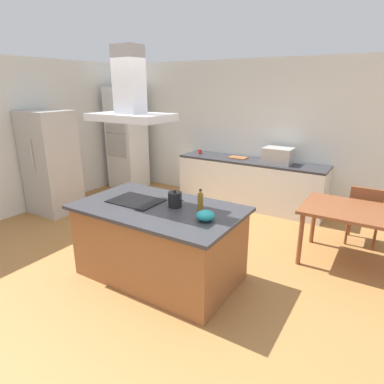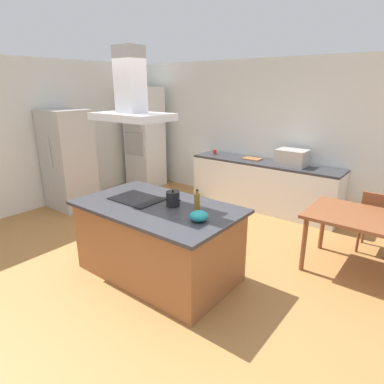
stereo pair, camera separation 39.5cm
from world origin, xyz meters
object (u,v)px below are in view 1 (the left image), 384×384
object	(u,v)px
olive_oil_bottle	(200,201)
mixing_bowl	(205,216)
cutting_board	(238,158)
dining_table	(361,217)
coffee_mug_red	(200,151)
countertop_microwave	(278,156)
tea_kettle	(175,199)
wall_oven_stack	(127,139)
refrigerator	(51,163)
range_hood	(130,97)
cooktop	(136,201)
chair_facing_back_wall	(365,212)

from	to	relation	value
olive_oil_bottle	mixing_bowl	xyz separation A→B (m)	(0.20, -0.23, -0.05)
cutting_board	dining_table	size ratio (longest dim) A/B	0.24
mixing_bowl	coffee_mug_red	world-z (taller)	mixing_bowl
olive_oil_bottle	dining_table	size ratio (longest dim) A/B	0.17
olive_oil_bottle	mixing_bowl	bearing A→B (deg)	-49.38
countertop_microwave	cutting_board	bearing A→B (deg)	176.37
tea_kettle	dining_table	bearing A→B (deg)	38.43
cutting_board	wall_oven_stack	xyz separation A→B (m)	(-2.58, -0.28, 0.19)
refrigerator	wall_oven_stack	bearing A→B (deg)	87.60
wall_oven_stack	mixing_bowl	bearing A→B (deg)	-37.32
cutting_board	tea_kettle	bearing A→B (deg)	-80.11
wall_oven_stack	refrigerator	world-z (taller)	wall_oven_stack
coffee_mug_red	range_hood	bearing A→B (deg)	-74.19
cooktop	wall_oven_stack	world-z (taller)	wall_oven_stack
tea_kettle	refrigerator	size ratio (longest dim) A/B	0.11
refrigerator	countertop_microwave	bearing A→B (deg)	31.83
cooktop	dining_table	bearing A→B (deg)	33.45
countertop_microwave	dining_table	distance (m)	2.06
tea_kettle	wall_oven_stack	distance (m)	3.99
cooktop	cutting_board	xyz separation A→B (m)	(0.01, 2.93, 0.00)
cutting_board	dining_table	world-z (taller)	cutting_board
cooktop	mixing_bowl	distance (m)	1.01
tea_kettle	mixing_bowl	size ratio (longest dim) A/B	1.06
cutting_board	olive_oil_bottle	bearing A→B (deg)	-74.05
tea_kettle	chair_facing_back_wall	bearing A→B (deg)	49.25
cutting_board	chair_facing_back_wall	bearing A→B (deg)	-17.57
cutting_board	refrigerator	bearing A→B (deg)	-140.53
wall_oven_stack	range_hood	bearing A→B (deg)	-45.92
countertop_microwave	coffee_mug_red	xyz separation A→B (m)	(-1.63, 0.03, -0.09)
olive_oil_bottle	wall_oven_stack	xyz separation A→B (m)	(-3.37, 2.49, 0.10)
coffee_mug_red	wall_oven_stack	world-z (taller)	wall_oven_stack
mixing_bowl	wall_oven_stack	world-z (taller)	wall_oven_stack
countertop_microwave	wall_oven_stack	world-z (taller)	wall_oven_stack
coffee_mug_red	tea_kettle	bearing A→B (deg)	-64.66
refrigerator	dining_table	size ratio (longest dim) A/B	1.30
cutting_board	range_hood	size ratio (longest dim) A/B	0.38
tea_kettle	olive_oil_bottle	xyz separation A→B (m)	(0.30, 0.06, 0.01)
cooktop	coffee_mug_red	size ratio (longest dim) A/B	6.67
coffee_mug_red	olive_oil_bottle	bearing A→B (deg)	-59.36
coffee_mug_red	cutting_board	distance (m)	0.84
mixing_bowl	dining_table	distance (m)	2.10
coffee_mug_red	refrigerator	bearing A→B (deg)	-130.03
chair_facing_back_wall	tea_kettle	bearing A→B (deg)	-130.75
coffee_mug_red	dining_table	bearing A→B (deg)	-23.60
tea_kettle	refrigerator	bearing A→B (deg)	168.41
wall_oven_stack	cutting_board	bearing A→B (deg)	6.28
dining_table	range_hood	size ratio (longest dim) A/B	1.56
coffee_mug_red	cutting_board	size ratio (longest dim) A/B	0.26
cooktop	mixing_bowl	size ratio (longest dim) A/B	3.07
wall_oven_stack	refrigerator	distance (m)	1.92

